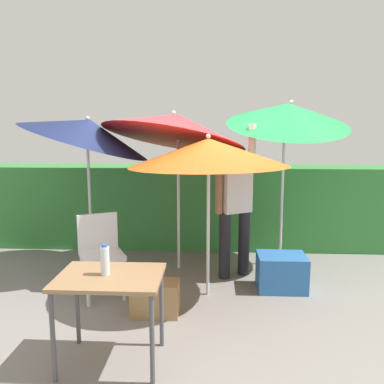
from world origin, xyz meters
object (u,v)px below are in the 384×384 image
Objects in this scene: person_vendor at (235,203)px; chair_plastic at (100,250)px; umbrella_orange at (208,153)px; cooler_box at (281,272)px; umbrella_yellow at (87,131)px; crate_cardboard at (155,298)px; umbrella_navy at (288,114)px; bottle_water at (105,260)px; folding_table at (110,286)px; umbrella_rainbow at (176,127)px.

chair_plastic is at bearing -157.65° from person_vendor.
person_vendor is (0.32, 0.58, -0.64)m from umbrella_orange.
umbrella_orange reaches higher than cooler_box.
crate_cardboard is at bearing -50.46° from umbrella_yellow.
umbrella_navy reaches higher than chair_plastic.
umbrella_navy is 5.06× the size of crate_cardboard.
umbrella_navy is at bearing 46.09° from umbrella_orange.
bottle_water reaches higher than cooler_box.
chair_plastic is (-1.50, -0.62, -0.42)m from person_vendor.
chair_plastic is at bearing -66.41° from umbrella_yellow.
folding_table is at bearing -135.93° from cooler_box.
crate_cardboard is 1.95× the size of bottle_water.
cooler_box is 2.27× the size of bottle_water.
umbrella_rainbow is at bearing 49.37° from chair_plastic.
bottle_water is (-1.77, -2.36, -1.16)m from umbrella_navy.
umbrella_navy is 2.85m from chair_plastic.
bottle_water is at bearing 164.71° from folding_table.
umbrella_yellow reaches higher than cooler_box.
umbrella_orange is at bearing -63.58° from umbrella_rainbow.
crate_cardboard is at bearing -127.77° from person_vendor.
cooler_box is (2.35, -0.50, -1.59)m from umbrella_yellow.
cooler_box is 0.68× the size of folding_table.
umbrella_yellow reaches higher than person_vendor.
bottle_water reaches higher than chair_plastic.
umbrella_orange is 1.63m from cooler_box.
person_vendor is 1.56m from crate_cardboard.
chair_plastic is at bearing -153.64° from umbrella_navy.
folding_table is at bearing -98.24° from umbrella_rainbow.
umbrella_orange is 1.78m from folding_table.
umbrella_orange is at bearing -133.91° from umbrella_navy.
umbrella_yellow reaches higher than umbrella_orange.
umbrella_rainbow reaches higher than folding_table.
umbrella_rainbow is at bearing 153.06° from cooler_box.
crate_cardboard is (-1.35, -0.70, -0.03)m from cooler_box.
umbrella_navy is at bearing 26.36° from chair_plastic.
umbrella_yellow is 0.93× the size of umbrella_navy.
umbrella_orange is at bearing 60.99° from folding_table.
person_vendor is at bearing 60.01° from bottle_water.
umbrella_yellow is 2.02m from person_vendor.
umbrella_yellow reaches higher than crate_cardboard.
umbrella_orange is at bearing 1.90° from chair_plastic.
umbrella_orange is 1.69m from bottle_water.
person_vendor is at bearing -145.72° from umbrella_navy.
umbrella_orange is at bearing -119.18° from person_vendor.
umbrella_yellow is 9.12× the size of bottle_water.
person_vendor is at bearing 60.94° from folding_table.
bottle_water is at bearing -99.19° from umbrella_rainbow.
umbrella_yellow is 1.16× the size of person_vendor.
umbrella_yellow is (-1.50, 0.71, 0.22)m from umbrella_orange.
person_vendor is 7.83× the size of bottle_water.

